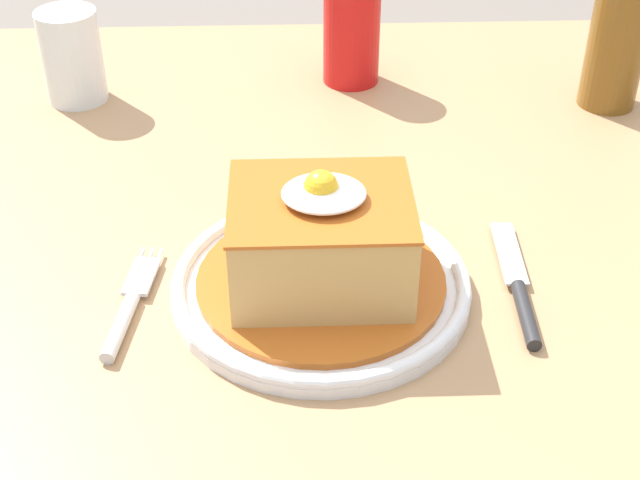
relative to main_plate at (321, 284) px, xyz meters
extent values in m
cube|color=#A87F56|center=(0.08, 0.13, -0.03)|extent=(1.41, 0.89, 0.04)
cylinder|color=white|center=(0.00, 0.00, 0.00)|extent=(0.25, 0.25, 0.01)
torus|color=white|center=(0.00, 0.00, 0.00)|extent=(0.25, 0.25, 0.01)
cylinder|color=#B75B1E|center=(0.00, 0.00, 0.00)|extent=(0.21, 0.21, 0.01)
cube|color=tan|center=(0.00, 0.00, 0.04)|extent=(0.14, 0.12, 0.08)
cube|color=#B75B1E|center=(0.00, 0.00, 0.08)|extent=(0.15, 0.12, 0.00)
ellipsoid|color=white|center=(0.00, 0.00, 0.09)|extent=(0.07, 0.06, 0.01)
sphere|color=yellow|center=(0.00, 0.00, 0.09)|extent=(0.03, 0.03, 0.03)
cylinder|color=silver|center=(-0.16, -0.04, 0.00)|extent=(0.02, 0.08, 0.01)
cube|color=silver|center=(-0.15, 0.02, 0.00)|extent=(0.03, 0.05, 0.00)
cylinder|color=silver|center=(-0.14, 0.04, 0.00)|extent=(0.01, 0.03, 0.00)
cylinder|color=silver|center=(-0.15, 0.05, 0.00)|extent=(0.01, 0.03, 0.00)
cylinder|color=silver|center=(-0.16, 0.05, 0.00)|extent=(0.01, 0.03, 0.00)
cylinder|color=#262628|center=(0.16, -0.04, 0.00)|extent=(0.02, 0.08, 0.01)
cube|color=silver|center=(0.17, 0.04, 0.00)|extent=(0.02, 0.09, 0.00)
cylinder|color=red|center=(0.05, 0.40, 0.05)|extent=(0.07, 0.07, 0.12)
cylinder|color=brown|center=(0.34, 0.33, 0.07)|extent=(0.06, 0.06, 0.15)
cylinder|color=#3F2314|center=(-0.27, 0.37, 0.02)|extent=(0.06, 0.06, 0.06)
cylinder|color=silver|center=(-0.27, 0.37, 0.04)|extent=(0.07, 0.07, 0.10)
camera|label=1|loc=(-0.02, -0.58, 0.47)|focal=50.58mm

